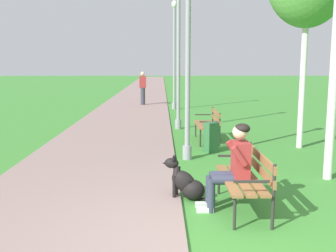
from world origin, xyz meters
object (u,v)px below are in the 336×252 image
person_seated_on_near_bench (233,163)px  litter_bin (211,137)px  lamp_post_far (174,54)px  pedestrian_distant (143,88)px  lamp_post_mid (178,54)px  park_bench_mid (209,122)px  dog_black (186,183)px  park_bench_near (247,175)px  lamp_post_near (188,52)px

person_seated_on_near_bench → litter_bin: size_ratio=1.79×
lamp_post_far → pedestrian_distant: bearing=132.9°
person_seated_on_near_bench → lamp_post_mid: 7.26m
lamp_post_mid → lamp_post_far: (0.04, 5.40, 0.10)m
park_bench_mid → person_seated_on_near_bench: bearing=-93.0°
dog_black → pedestrian_distant: bearing=95.4°
park_bench_near → lamp_post_near: (-0.66, 3.03, 1.80)m
lamp_post_near → pedestrian_distant: 11.23m
person_seated_on_near_bench → lamp_post_mid: bearing=93.9°
park_bench_near → lamp_post_mid: size_ratio=0.33×
park_bench_near → person_seated_on_near_bench: 0.27m
park_bench_mid → lamp_post_mid: 2.85m
park_bench_near → lamp_post_far: lamp_post_far is taller
dog_black → lamp_post_mid: bearing=88.7°
dog_black → litter_bin: bearing=76.5°
park_bench_near → pedestrian_distant: bearing=98.6°
lamp_post_near → pedestrian_distant: bearing=97.6°
dog_black → pedestrian_distant: 13.69m
lamp_post_mid → lamp_post_far: size_ratio=0.96×
person_seated_on_near_bench → dog_black: (-0.62, 0.43, -0.42)m
person_seated_on_near_bench → lamp_post_mid: (-0.48, 7.05, 1.68)m
lamp_post_near → litter_bin: size_ratio=6.40×
dog_black → litter_bin: 3.39m
dog_black → lamp_post_mid: 6.94m
park_bench_near → lamp_post_far: size_ratio=0.32×
lamp_post_near → park_bench_mid: bearing=70.4°
park_bench_near → park_bench_mid: 5.03m
dog_black → litter_bin: dog_black is taller
dog_black → lamp_post_far: (0.19, 12.02, 2.20)m
park_bench_mid → dog_black: park_bench_mid is taller
litter_bin → park_bench_near: bearing=-89.4°
pedestrian_distant → lamp_post_near: bearing=-82.4°
park_bench_near → park_bench_mid: same height
park_bench_near → person_seated_on_near_bench: person_seated_on_near_bench is taller
lamp_post_mid → park_bench_mid: bearing=-70.1°
park_bench_near → person_seated_on_near_bench: size_ratio=1.20×
park_bench_near → lamp_post_mid: 7.34m
lamp_post_mid → pedestrian_distant: (-1.45, 7.00, -1.52)m
park_bench_mid → dog_black: (-0.89, -4.58, -0.25)m
lamp_post_mid → lamp_post_far: lamp_post_far is taller
person_seated_on_near_bench → lamp_post_far: lamp_post_far is taller
person_seated_on_near_bench → pedestrian_distant: 14.18m
park_bench_near → litter_bin: (-0.04, 3.75, -0.16)m
lamp_post_mid → litter_bin: 3.93m
park_bench_near → litter_bin: 3.75m
person_seated_on_near_bench → dog_black: bearing=145.3°
lamp_post_near → pedestrian_distant: (-1.47, 11.04, -1.47)m
person_seated_on_near_bench → litter_bin: person_seated_on_near_bench is taller
dog_black → pedestrian_distant: pedestrian_distant is taller
park_bench_mid → lamp_post_mid: size_ratio=0.33×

